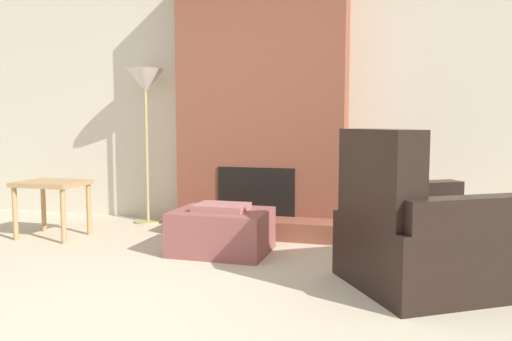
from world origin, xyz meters
The scene contains 7 objects.
ground_plane centered at (0.00, 0.00, 0.00)m, with size 24.00×24.00×0.00m, color beige.
wall_back centered at (0.00, 2.84, 1.30)m, with size 7.62×0.06×2.60m, color beige.
fireplace centered at (0.00, 2.59, 1.23)m, with size 1.65×0.74×2.60m.
ottoman centered at (-0.05, 1.59, 0.18)m, with size 0.76×0.58×0.40m.
armchair centered at (1.47, 1.15, 0.30)m, with size 1.31×1.27×1.01m.
side_table centered at (-1.73, 1.68, 0.43)m, with size 0.59×0.45×0.52m.
floor_lamp_left centered at (-1.23, 2.56, 1.40)m, with size 0.38×0.38×1.61m.
Camera 1 is at (1.31, -2.14, 1.05)m, focal length 35.00 mm.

